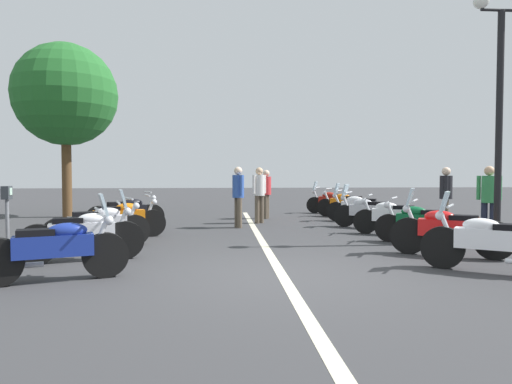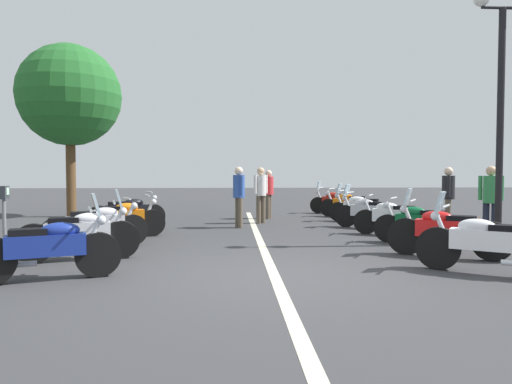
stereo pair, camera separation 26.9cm
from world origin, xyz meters
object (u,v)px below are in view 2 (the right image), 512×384
object	(u,v)px
motorcycle_right_row_5	(362,207)
bystander_4	(448,193)
motorcycle_right_row_2	(421,223)
parking_meter	(4,209)
motorcycle_right_row_1	(446,231)
bystander_2	(491,196)
bystander_1	(239,192)
bystander_0	(261,191)
bystander_3	(269,190)
motorcycle_left_row_1	(80,233)
motorcycle_right_row_4	(370,212)
motorcycle_right_row_0	(488,243)
roadside_tree_0	(70,96)
motorcycle_right_row_7	(336,201)
street_lamp_twin_globe	(501,74)
motorcycle_left_row_4	(128,212)
motorcycle_right_row_6	(350,204)
motorcycle_left_row_0	(49,247)
motorcycle_left_row_2	(97,225)
traffic_cone_0	(479,232)
motorcycle_right_row_3	(394,217)
motorcycle_left_row_3	(120,218)

from	to	relation	value
motorcycle_right_row_5	bystander_4	world-z (taller)	bystander_4
motorcycle_right_row_2	parking_meter	bearing A→B (deg)	42.06
motorcycle_right_row_1	bystander_2	size ratio (longest dim) A/B	1.13
motorcycle_right_row_1	bystander_1	bearing A→B (deg)	-22.00
bystander_0	bystander_3	distance (m)	1.40
motorcycle_left_row_1	bystander_0	size ratio (longest dim) A/B	1.20
motorcycle_right_row_4	bystander_4	xyz separation A→B (m)	(-0.53, -1.93, 0.51)
motorcycle_right_row_0	motorcycle_right_row_1	bearing A→B (deg)	-56.60
motorcycle_left_row_1	motorcycle_right_row_5	world-z (taller)	motorcycle_left_row_1
motorcycle_left_row_1	bystander_2	xyz separation A→B (m)	(2.10, -8.47, 0.50)
motorcycle_right_row_5	roadside_tree_0	bearing A→B (deg)	13.66
motorcycle_right_row_7	bystander_2	xyz separation A→B (m)	(-6.60, -2.00, 0.52)
motorcycle_left_row_1	roadside_tree_0	bearing A→B (deg)	93.90
motorcycle_right_row_7	bystander_0	world-z (taller)	bystander_0
motorcycle_right_row_4	street_lamp_twin_globe	bearing A→B (deg)	154.94
motorcycle_left_row_4	motorcycle_right_row_5	world-z (taller)	motorcycle_right_row_5
motorcycle_right_row_0	parking_meter	size ratio (longest dim) A/B	1.41
motorcycle_right_row_0	bystander_3	xyz separation A→B (m)	(8.44, 2.58, 0.46)
motorcycle_right_row_0	motorcycle_right_row_6	xyz separation A→B (m)	(8.71, -0.22, -0.02)
motorcycle_left_row_0	motorcycle_left_row_2	bearing A→B (deg)	73.61
roadside_tree_0	parking_meter	bearing A→B (deg)	-168.17
motorcycle_right_row_2	street_lamp_twin_globe	xyz separation A→B (m)	(-0.12, -1.60, 3.10)
motorcycle_right_row_5	traffic_cone_0	bearing A→B (deg)	130.00
motorcycle_left_row_0	traffic_cone_0	size ratio (longest dim) A/B	3.15
bystander_3	motorcycle_left_row_0	bearing A→B (deg)	90.17
motorcycle_left_row_1	roadside_tree_0	size ratio (longest dim) A/B	0.34
motorcycle_left_row_0	motorcycle_right_row_7	world-z (taller)	motorcycle_left_row_0
motorcycle_left_row_4	motorcycle_right_row_4	distance (m)	6.50
motorcycle_left_row_0	motorcycle_left_row_2	xyz separation A→B (m)	(2.82, 0.16, -0.01)
motorcycle_right_row_2	motorcycle_right_row_5	distance (m)	4.38
motorcycle_left_row_2	motorcycle_right_row_5	world-z (taller)	motorcycle_right_row_5
motorcycle_right_row_2	bystander_0	world-z (taller)	bystander_0
parking_meter	roadside_tree_0	bearing A→B (deg)	98.58
motorcycle_right_row_3	bystander_0	world-z (taller)	bystander_0
motorcycle_right_row_1	bystander_2	distance (m)	3.01
motorcycle_left_row_1	bystander_0	distance (m)	6.68
motorcycle_left_row_1	bystander_4	xyz separation A→B (m)	(3.71, -8.27, 0.50)
motorcycle_left_row_4	motorcycle_right_row_4	world-z (taller)	motorcycle_right_row_4
motorcycle_right_row_7	motorcycle_left_row_4	bearing A→B (deg)	59.91
bystander_1	bystander_4	xyz separation A→B (m)	(-0.88, -5.47, -0.01)
motorcycle_left_row_1	roadside_tree_0	xyz separation A→B (m)	(8.09, 2.93, 3.67)
motorcycle_left_row_4	motorcycle_right_row_0	xyz separation A→B (m)	(-5.66, -6.55, 0.01)
motorcycle_left_row_3	street_lamp_twin_globe	distance (m)	8.88
motorcycle_right_row_7	parking_meter	size ratio (longest dim) A/B	1.48
motorcycle_right_row_3	traffic_cone_0	bearing A→B (deg)	149.62
motorcycle_left_row_0	motorcycle_right_row_0	bearing A→B (deg)	-19.07
motorcycle_left_row_1	bystander_4	distance (m)	9.08
bystander_2	bystander_0	bearing A→B (deg)	94.38
motorcycle_left_row_4	parking_meter	distance (m)	4.48
motorcycle_right_row_4	bystander_3	distance (m)	3.80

